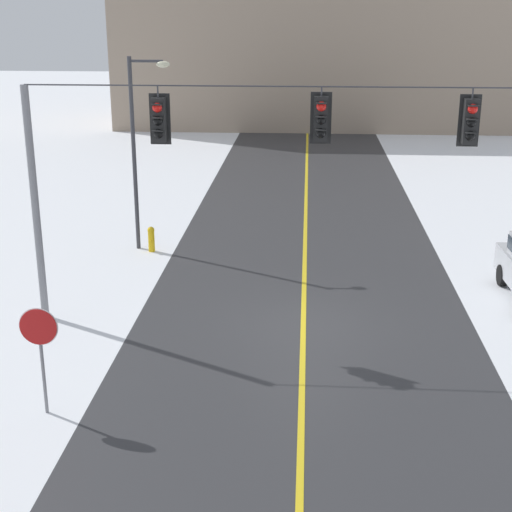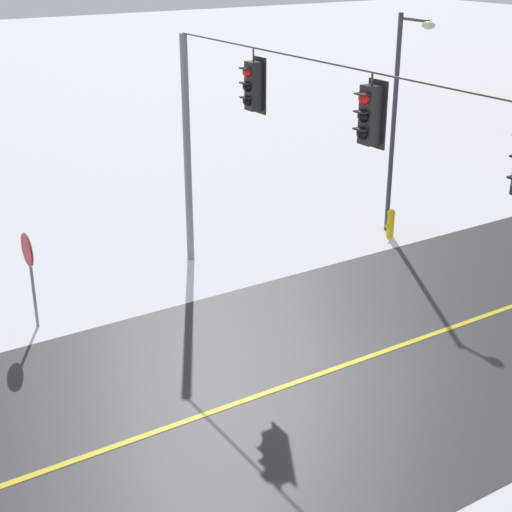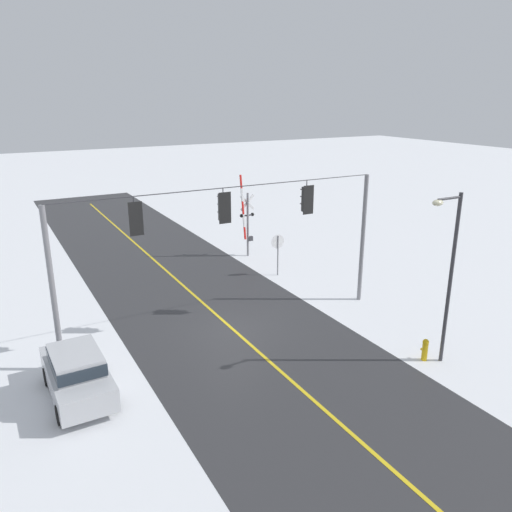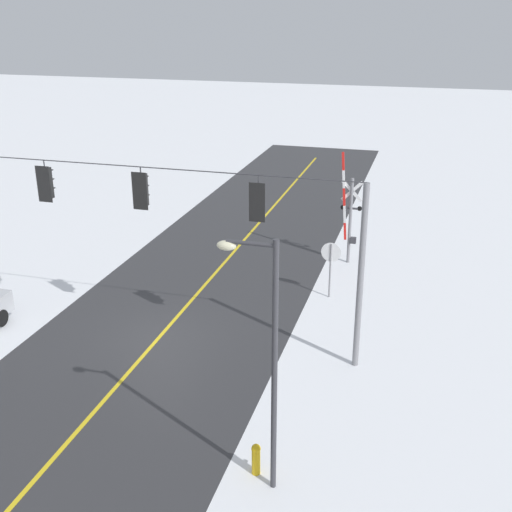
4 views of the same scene
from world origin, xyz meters
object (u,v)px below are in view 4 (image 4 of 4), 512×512
object	(u,v)px
railroad_crossing	(350,214)
fire_hydrant	(256,458)
stop_sign	(331,258)
streetlamp_near	(266,346)

from	to	relation	value
railroad_crossing	fire_hydrant	distance (m)	15.02
stop_sign	railroad_crossing	xyz separation A→B (m)	(-0.16, -3.97, 0.63)
railroad_crossing	streetlamp_near	bearing A→B (deg)	90.53
stop_sign	railroad_crossing	world-z (taller)	railroad_crossing
streetlamp_near	stop_sign	bearing A→B (deg)	-88.46
railroad_crossing	streetlamp_near	size ratio (longest dim) A/B	0.79
stop_sign	streetlamp_near	distance (m)	11.48
streetlamp_near	fire_hydrant	distance (m)	3.48
stop_sign	fire_hydrant	size ratio (longest dim) A/B	2.67
stop_sign	fire_hydrant	distance (m)	11.00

